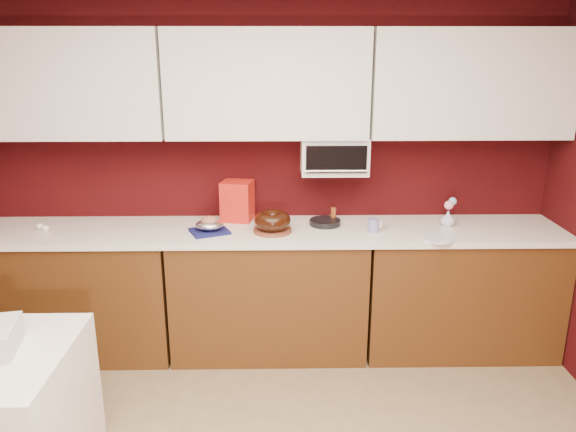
% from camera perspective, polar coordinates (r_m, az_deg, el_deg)
% --- Properties ---
extents(wall_back, '(4.00, 0.02, 2.50)m').
position_cam_1_polar(wall_back, '(4.01, -1.98, 4.84)').
color(wall_back, '#360708').
rests_on(wall_back, floor).
extents(base_cabinet_left, '(1.31, 0.58, 0.86)m').
position_cam_1_polar(base_cabinet_left, '(4.21, -20.56, -7.41)').
color(base_cabinet_left, '#512D10').
rests_on(base_cabinet_left, floor).
extents(base_cabinet_center, '(1.31, 0.58, 0.86)m').
position_cam_1_polar(base_cabinet_center, '(3.97, -1.94, -7.77)').
color(base_cabinet_center, '#512D10').
rests_on(base_cabinet_center, floor).
extents(base_cabinet_right, '(1.31, 0.58, 0.86)m').
position_cam_1_polar(base_cabinet_right, '(4.17, 16.89, -7.31)').
color(base_cabinet_right, '#512D10').
rests_on(base_cabinet_right, floor).
extents(countertop, '(4.00, 0.62, 0.04)m').
position_cam_1_polar(countertop, '(3.81, -2.00, -1.59)').
color(countertop, white).
rests_on(countertop, base_cabinet_center).
extents(upper_cabinet_left, '(1.31, 0.33, 0.70)m').
position_cam_1_polar(upper_cabinet_left, '(4.02, -21.98, 12.34)').
color(upper_cabinet_left, white).
rests_on(upper_cabinet_left, wall_back).
extents(upper_cabinet_center, '(1.31, 0.33, 0.70)m').
position_cam_1_polar(upper_cabinet_center, '(3.76, -2.12, 13.29)').
color(upper_cabinet_center, white).
rests_on(upper_cabinet_center, wall_back).
extents(upper_cabinet_right, '(1.31, 0.33, 0.70)m').
position_cam_1_polar(upper_cabinet_right, '(3.97, 18.02, 12.68)').
color(upper_cabinet_right, white).
rests_on(upper_cabinet_right, wall_back).
extents(toaster_oven, '(0.45, 0.30, 0.25)m').
position_cam_1_polar(toaster_oven, '(3.86, 4.70, 6.22)').
color(toaster_oven, white).
rests_on(toaster_oven, upper_cabinet_center).
extents(toaster_oven_door, '(0.40, 0.02, 0.18)m').
position_cam_1_polar(toaster_oven_door, '(3.70, 4.93, 5.76)').
color(toaster_oven_door, black).
rests_on(toaster_oven_door, toaster_oven).
extents(toaster_oven_handle, '(0.42, 0.02, 0.02)m').
position_cam_1_polar(toaster_oven_handle, '(3.70, 4.93, 4.58)').
color(toaster_oven_handle, silver).
rests_on(toaster_oven_handle, toaster_oven).
extents(cake_base, '(0.29, 0.29, 0.02)m').
position_cam_1_polar(cake_base, '(3.73, -1.59, -1.47)').
color(cake_base, brown).
rests_on(cake_base, countertop).
extents(bundt_cake, '(0.24, 0.24, 0.10)m').
position_cam_1_polar(bundt_cake, '(3.71, -1.59, -0.46)').
color(bundt_cake, black).
rests_on(bundt_cake, cake_base).
extents(navy_towel, '(0.30, 0.28, 0.02)m').
position_cam_1_polar(navy_towel, '(3.75, -7.97, -1.55)').
color(navy_towel, '#14164D').
rests_on(navy_towel, countertop).
extents(foil_ham_nest, '(0.22, 0.20, 0.07)m').
position_cam_1_polar(foil_ham_nest, '(3.74, -8.00, -0.88)').
color(foil_ham_nest, white).
rests_on(foil_ham_nest, navy_towel).
extents(roasted_ham, '(0.12, 0.10, 0.07)m').
position_cam_1_polar(roasted_ham, '(3.73, -8.02, -0.51)').
color(roasted_ham, '#A8664C').
rests_on(roasted_ham, foil_ham_nest).
extents(pandoro_box, '(0.24, 0.23, 0.28)m').
position_cam_1_polar(pandoro_box, '(3.97, -5.16, 1.55)').
color(pandoro_box, '#B00B19').
rests_on(pandoro_box, countertop).
extents(dark_pan, '(0.25, 0.25, 0.04)m').
position_cam_1_polar(dark_pan, '(3.88, 3.78, -0.64)').
color(dark_pan, black).
rests_on(dark_pan, countertop).
extents(coffee_mug, '(0.09, 0.09, 0.09)m').
position_cam_1_polar(coffee_mug, '(3.81, 8.95, -0.74)').
color(coffee_mug, silver).
rests_on(coffee_mug, countertop).
extents(blue_jar, '(0.08, 0.08, 0.09)m').
position_cam_1_polar(blue_jar, '(3.77, 8.70, -0.93)').
color(blue_jar, navy).
rests_on(blue_jar, countertop).
extents(flower_vase, '(0.09, 0.09, 0.12)m').
position_cam_1_polar(flower_vase, '(3.99, 15.93, -0.16)').
color(flower_vase, silver).
rests_on(flower_vase, countertop).
extents(flower_pink, '(0.06, 0.06, 0.06)m').
position_cam_1_polar(flower_pink, '(3.97, 16.03, 1.06)').
color(flower_pink, pink).
rests_on(flower_pink, flower_vase).
extents(flower_blue, '(0.05, 0.05, 0.05)m').
position_cam_1_polar(flower_blue, '(3.99, 16.38, 1.45)').
color(flower_blue, '#8CC5E1').
rests_on(flower_blue, flower_vase).
extents(china_plate, '(0.23, 0.23, 0.01)m').
position_cam_1_polar(china_plate, '(3.71, 15.06, -2.27)').
color(china_plate, white).
rests_on(china_plate, countertop).
extents(amber_bottle, '(0.04, 0.04, 0.11)m').
position_cam_1_polar(amber_bottle, '(3.94, 4.64, 0.12)').
color(amber_bottle, brown).
rests_on(amber_bottle, countertop).
extents(egg_left, '(0.06, 0.05, 0.04)m').
position_cam_1_polar(egg_left, '(4.09, -23.42, -1.13)').
color(egg_left, white).
rests_on(egg_left, countertop).
extents(egg_right, '(0.06, 0.06, 0.04)m').
position_cam_1_polar(egg_right, '(4.14, -23.90, -0.97)').
color(egg_right, white).
rests_on(egg_right, countertop).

